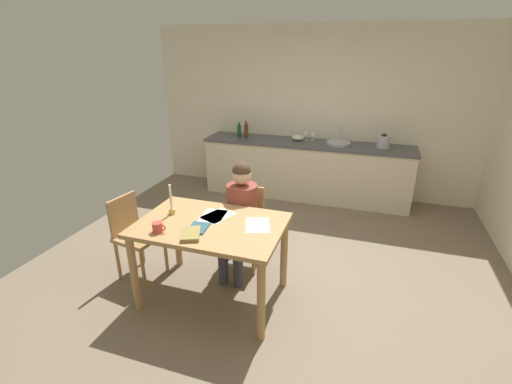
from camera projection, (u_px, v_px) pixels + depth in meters
ground_plane at (264, 273)px, 3.86m from camera, size 5.20×5.20×0.04m
wall_back at (312, 112)px, 5.66m from camera, size 5.20×0.12×2.60m
kitchen_counter at (305, 170)px, 5.66m from camera, size 3.22×0.64×0.90m
dining_table at (211, 234)px, 3.23m from camera, size 1.31×0.88×0.79m
chair_at_table at (245, 222)px, 3.88m from camera, size 0.41×0.41×0.86m
person_seated at (240, 212)px, 3.67m from camera, size 0.33×0.59×1.19m
chair_side_empty at (135, 233)px, 3.65m from camera, size 0.46×0.46×0.87m
coffee_mug at (158, 227)px, 3.02m from camera, size 0.12×0.09×0.09m
candlestick at (172, 206)px, 3.33m from camera, size 0.06×0.06×0.30m
book_magazine at (191, 234)px, 2.96m from camera, size 0.23×0.28×0.03m
book_cookery at (198, 228)px, 3.08m from camera, size 0.18×0.22×0.02m
paper_letter at (258, 225)px, 3.15m from camera, size 0.29×0.35×0.00m
paper_bill at (213, 216)px, 3.32m from camera, size 0.24×0.31×0.00m
paper_envelope at (218, 216)px, 3.33m from camera, size 0.31×0.35×0.00m
sink_unit at (338, 143)px, 5.35m from camera, size 0.36×0.36×0.24m
bottle_oil at (239, 131)px, 5.76m from camera, size 0.06×0.06×0.24m
bottle_vinegar at (246, 131)px, 5.72m from camera, size 0.07×0.07×0.27m
mixing_bowl at (298, 138)px, 5.59m from camera, size 0.19×0.19×0.08m
stovetop_kettle at (383, 141)px, 5.13m from camera, size 0.18×0.18×0.22m
wine_glass_near_sink at (313, 133)px, 5.56m from camera, size 0.07×0.07×0.15m
wine_glass_by_kettle at (306, 133)px, 5.60m from camera, size 0.07×0.07×0.15m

